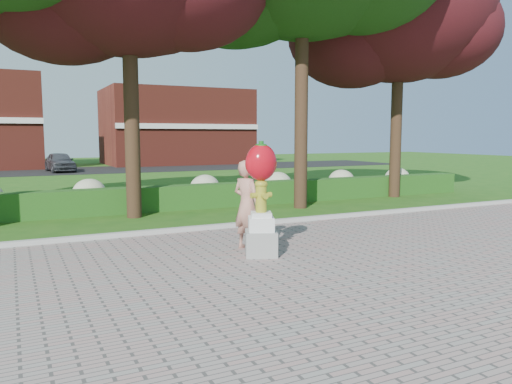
# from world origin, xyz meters

# --- Properties ---
(ground) EXTENTS (100.00, 100.00, 0.00)m
(ground) POSITION_xyz_m (0.00, 0.00, 0.00)
(ground) COLOR #215314
(ground) RESTS_ON ground
(walkway) EXTENTS (40.00, 14.00, 0.04)m
(walkway) POSITION_xyz_m (0.00, -4.00, 0.02)
(walkway) COLOR gray
(walkway) RESTS_ON ground
(curb) EXTENTS (40.00, 0.18, 0.15)m
(curb) POSITION_xyz_m (0.00, 3.00, 0.07)
(curb) COLOR #ADADA5
(curb) RESTS_ON ground
(lawn_hedge) EXTENTS (24.00, 0.70, 0.80)m
(lawn_hedge) POSITION_xyz_m (0.00, 7.00, 0.40)
(lawn_hedge) COLOR #1C4C15
(lawn_hedge) RESTS_ON ground
(hydrangea_row) EXTENTS (20.10, 1.10, 0.99)m
(hydrangea_row) POSITION_xyz_m (0.57, 8.00, 0.55)
(hydrangea_row) COLOR tan
(hydrangea_row) RESTS_ON ground
(street) EXTENTS (50.00, 8.00, 0.02)m
(street) POSITION_xyz_m (0.00, 28.00, 0.01)
(street) COLOR black
(street) RESTS_ON ground
(building_right) EXTENTS (12.00, 8.00, 6.40)m
(building_right) POSITION_xyz_m (8.00, 34.00, 3.20)
(building_right) COLOR maroon
(building_right) RESTS_ON ground
(tree_far_right) EXTENTS (7.88, 6.72, 10.21)m
(tree_far_right) POSITION_xyz_m (8.40, 6.58, 6.97)
(tree_far_right) COLOR black
(tree_far_right) RESTS_ON ground
(hydrant_sculpture) EXTENTS (0.81, 0.81, 2.29)m
(hydrant_sculpture) POSITION_xyz_m (-0.83, -0.11, 1.25)
(hydrant_sculpture) COLOR gray
(hydrant_sculpture) RESTS_ON walkway
(woman) EXTENTS (0.67, 0.81, 1.89)m
(woman) POSITION_xyz_m (-0.84, 0.53, 0.98)
(woman) COLOR tan
(woman) RESTS_ON walkway
(parked_car) EXTENTS (1.93, 4.03, 1.33)m
(parked_car) POSITION_xyz_m (-2.24, 27.34, 0.68)
(parked_car) COLOR #44454C
(parked_car) RESTS_ON street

